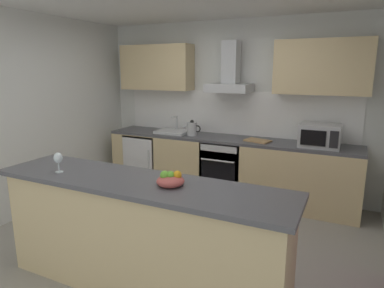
% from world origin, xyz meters
% --- Properties ---
extents(ground, '(5.24, 4.98, 0.02)m').
position_xyz_m(ground, '(0.00, 0.00, -0.01)').
color(ground, gray).
extents(wall_back, '(5.24, 0.12, 2.60)m').
position_xyz_m(wall_back, '(0.00, 2.05, 1.30)').
color(wall_back, silver).
rests_on(wall_back, ground).
extents(wall_left, '(0.12, 4.98, 2.60)m').
position_xyz_m(wall_left, '(-2.18, 0.00, 1.30)').
color(wall_left, silver).
rests_on(wall_left, ground).
extents(backsplash_tile, '(3.61, 0.02, 0.66)m').
position_xyz_m(backsplash_tile, '(0.00, 1.98, 1.23)').
color(backsplash_tile, white).
extents(counter_back, '(3.73, 0.60, 0.90)m').
position_xyz_m(counter_back, '(0.00, 1.67, 0.45)').
color(counter_back, '#D1B784').
rests_on(counter_back, ground).
extents(counter_island, '(2.61, 0.64, 1.00)m').
position_xyz_m(counter_island, '(0.12, -0.74, 0.50)').
color(counter_island, '#D1B784').
rests_on(counter_island, ground).
extents(upper_cabinets, '(3.68, 0.32, 0.70)m').
position_xyz_m(upper_cabinets, '(-0.00, 1.82, 1.91)').
color(upper_cabinets, '#D1B784').
extents(oven, '(0.60, 0.62, 0.80)m').
position_xyz_m(oven, '(0.01, 1.64, 0.46)').
color(oven, slate).
rests_on(oven, ground).
extents(refrigerator, '(0.58, 0.60, 0.85)m').
position_xyz_m(refrigerator, '(-1.36, 1.64, 0.43)').
color(refrigerator, white).
rests_on(refrigerator, ground).
extents(microwave, '(0.50, 0.38, 0.30)m').
position_xyz_m(microwave, '(1.30, 1.62, 1.05)').
color(microwave, '#B7BABC').
rests_on(microwave, counter_back).
extents(sink, '(0.50, 0.40, 0.26)m').
position_xyz_m(sink, '(-0.87, 1.66, 0.93)').
color(sink, silver).
rests_on(sink, counter_back).
extents(kettle, '(0.29, 0.15, 0.24)m').
position_xyz_m(kettle, '(-0.51, 1.61, 1.01)').
color(kettle, '#B7BABC').
rests_on(kettle, counter_back).
extents(range_hood, '(0.62, 0.45, 0.72)m').
position_xyz_m(range_hood, '(0.01, 1.77, 1.79)').
color(range_hood, '#B7BABC').
extents(wine_glass, '(0.08, 0.08, 0.18)m').
position_xyz_m(wine_glass, '(-0.63, -0.85, 1.12)').
color(wine_glass, silver).
rests_on(wine_glass, counter_island).
extents(fruit_bowl, '(0.22, 0.22, 0.13)m').
position_xyz_m(fruit_bowl, '(0.42, -0.73, 1.04)').
color(fruit_bowl, '#B24C47').
rests_on(fruit_bowl, counter_island).
extents(chopping_board, '(0.39, 0.30, 0.02)m').
position_xyz_m(chopping_board, '(0.50, 1.62, 0.91)').
color(chopping_board, tan).
rests_on(chopping_board, counter_back).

